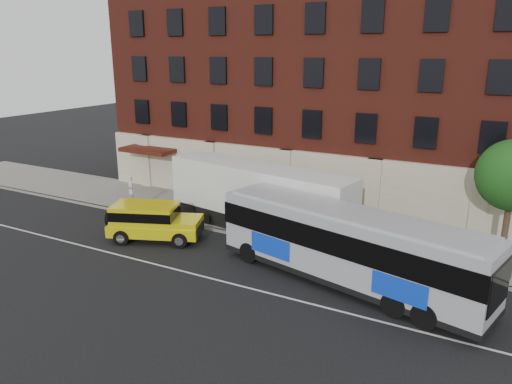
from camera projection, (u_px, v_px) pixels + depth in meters
The scene contains 9 objects.
ground at pixel (181, 276), 23.82m from camera, with size 120.00×120.00×0.00m, color black.
sidewalk at pixel (266, 220), 31.40m from camera, with size 60.00×6.00×0.15m, color gray.
kerb at pixel (243, 235), 28.86m from camera, with size 60.00×0.25×0.15m, color gray.
lane_line at pixel (187, 272), 24.24m from camera, with size 60.00×0.12×0.01m, color silver.
building at pixel (316, 91), 35.99m from camera, with size 30.00×12.10×15.00m.
sign_pole at pixel (132, 193), 32.49m from camera, with size 0.30×0.20×2.50m.
city_bus at pixel (348, 244), 22.51m from camera, with size 13.41×5.79×3.59m.
yellow_suv at pixel (151, 220), 28.12m from camera, with size 5.61×3.90×2.10m.
shipping_container at pixel (259, 200), 29.12m from camera, with size 12.31×4.51×4.02m.
Camera 1 is at (13.54, -17.38, 10.57)m, focal length 34.61 mm.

